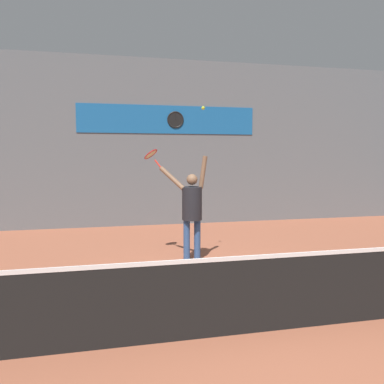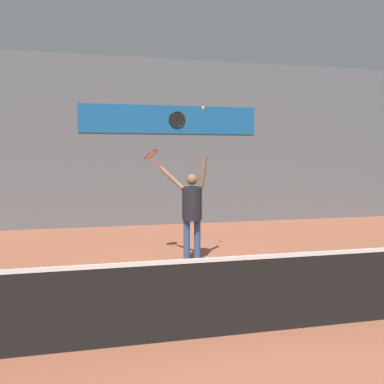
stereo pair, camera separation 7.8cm
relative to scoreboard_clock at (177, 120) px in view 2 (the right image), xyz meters
The scene contains 8 objects.
ground_plane 6.89m from the scoreboard_clock, 91.95° to the right, with size 18.00×18.00×0.00m, color #9E563D.
back_wall 0.74m from the scoreboard_clock, 158.92° to the left, with size 18.00×0.10×5.00m.
sponsor_banner 0.21m from the scoreboard_clock, behind, with size 5.37×0.02×0.84m.
scoreboard_clock is the anchor object (origin of this frame).
court_net 7.74m from the scoreboard_clock, 91.64° to the right, with size 9.02×0.07×1.06m.
tennis_player 4.61m from the scoreboard_clock, 95.57° to the right, with size 0.94×0.57×2.12m.
tennis_racket 3.98m from the scoreboard_clock, 107.37° to the right, with size 0.40×0.40×0.39m.
tennis_ball 4.16m from the scoreboard_clock, 92.55° to the right, with size 0.07×0.07×0.07m.
Camera 2 is at (-1.71, -5.22, 2.12)m, focal length 35.00 mm.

